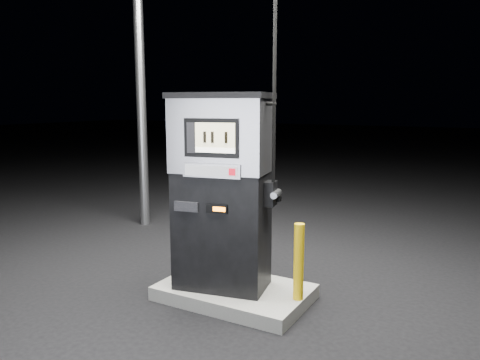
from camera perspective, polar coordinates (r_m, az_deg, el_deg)
The scene contains 5 objects.
ground at distance 5.32m, azimuth -0.67°, elevation -14.27°, with size 80.00×80.00×0.00m, color black.
pump_island at distance 5.29m, azimuth -0.67°, elevation -13.53°, with size 1.60×1.00×0.15m, color slate.
fuel_dispenser at distance 4.96m, azimuth -2.19°, elevation -1.22°, with size 1.20×0.81×4.33m.
bollard_left at distance 5.42m, azimuth -5.79°, elevation -6.65°, with size 0.13×0.13×0.98m, color yellow.
bollard_right at distance 4.83m, azimuth 7.17°, elevation -9.87°, with size 0.11×0.11×0.79m, color yellow.
Camera 1 is at (2.45, -4.21, 2.14)m, focal length 35.00 mm.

